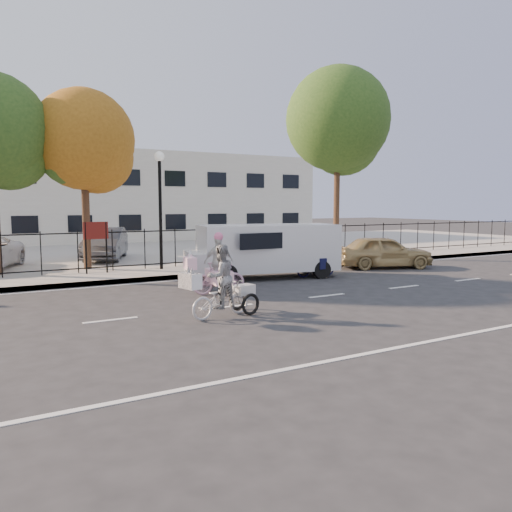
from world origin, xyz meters
TOP-DOWN VIEW (x-y plane):
  - ground at (0.00, 0.00)m, footprint 120.00×120.00m
  - road_markings at (0.00, 0.00)m, footprint 60.00×9.52m
  - curb at (0.00, 5.05)m, footprint 60.00×0.10m
  - sidewalk at (0.00, 6.10)m, footprint 60.00×2.20m
  - parking_lot at (0.00, 15.00)m, footprint 60.00×15.60m
  - iron_fence at (0.00, 7.20)m, footprint 58.00×0.06m
  - building at (0.00, 25.00)m, footprint 34.00×10.00m
  - lamppost at (0.50, 6.80)m, footprint 0.36×0.36m
  - street_sign at (-1.85, 6.80)m, footprint 0.85×0.06m
  - zebra_trike at (-0.73, -0.92)m, footprint 1.94×1.03m
  - unicorn_bike at (0.45, 1.75)m, footprint 1.79×1.27m
  - bull_bike at (4.95, 3.20)m, footprint 1.82×1.24m
  - white_van at (3.26, 3.80)m, footprint 5.50×2.65m
  - gold_sedan at (8.76, 3.80)m, footprint 4.15×2.81m
  - lot_car_c at (-0.57, 11.09)m, footprint 2.90×4.45m
  - lot_car_d at (9.02, 10.23)m, footprint 2.56×4.53m
  - tree_mid at (-1.75, 8.26)m, footprint 3.69×3.69m
  - tree_east at (9.72, 7.90)m, footprint 4.89×4.89m

SIDE VIEW (x-z plane):
  - ground at x=0.00m, z-range 0.00..0.00m
  - road_markings at x=0.00m, z-range 0.00..0.01m
  - curb at x=0.00m, z-range 0.00..0.15m
  - sidewalk at x=0.00m, z-range 0.00..0.15m
  - parking_lot at x=0.00m, z-range 0.00..0.15m
  - zebra_trike at x=-0.73m, z-range -0.19..1.47m
  - gold_sedan at x=8.76m, z-range 0.00..1.31m
  - unicorn_bike at x=0.45m, z-range -0.23..1.55m
  - bull_bike at x=4.95m, z-range -0.17..1.54m
  - lot_car_c at x=-0.57m, z-range 0.15..1.53m
  - lot_car_d at x=9.02m, z-range 0.15..1.60m
  - iron_fence at x=0.00m, z-range 0.15..1.65m
  - white_van at x=3.26m, z-range 0.10..1.95m
  - street_sign at x=-1.85m, z-range 0.52..2.32m
  - building at x=0.00m, z-range 0.00..6.00m
  - lamppost at x=0.50m, z-range 0.95..5.28m
  - tree_mid at x=-1.75m, z-range 1.35..8.11m
  - tree_east at x=9.72m, z-range 1.80..10.76m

